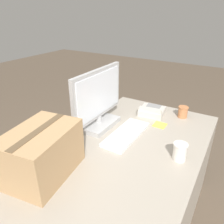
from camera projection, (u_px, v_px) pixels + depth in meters
name	position (u px, v px, depth m)	size (l,w,h in m)	color
office_desk	(117.00, 202.00, 1.48)	(1.80, 0.90, 0.74)	#A89E8E
monitor	(98.00, 102.00, 1.60)	(0.56, 0.21, 0.44)	#B7B7B7
keyboard	(126.00, 134.00, 1.55)	(0.44, 0.17, 0.03)	silver
desk_phone	(152.00, 111.00, 1.85)	(0.22, 0.22, 0.08)	beige
paper_cup_left	(180.00, 152.00, 1.29)	(0.08, 0.08, 0.11)	white
paper_cup_right	(183.00, 112.00, 1.79)	(0.08, 0.08, 0.09)	#BC7547
cardboard_box	(42.00, 153.00, 1.15)	(0.44, 0.34, 0.27)	tan
sticky_note_pad	(160.00, 125.00, 1.69)	(0.09, 0.09, 0.01)	#E5DB4C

